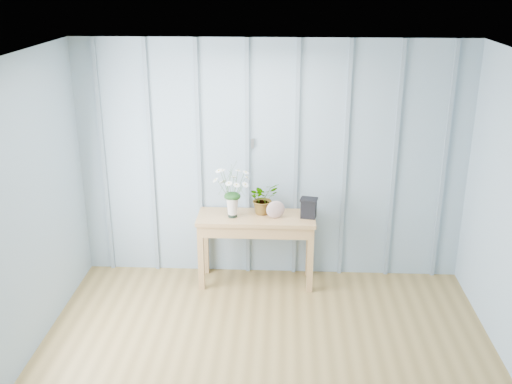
# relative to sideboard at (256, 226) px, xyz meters

# --- Properties ---
(room_shell) EXTENTS (4.00, 4.50, 2.50)m
(room_shell) POSITION_rel_sideboard_xyz_m (0.15, -1.08, 1.35)
(room_shell) COLOR #8FA6B7
(room_shell) RESTS_ON ground
(sideboard) EXTENTS (1.20, 0.45, 0.75)m
(sideboard) POSITION_rel_sideboard_xyz_m (0.00, 0.00, 0.00)
(sideboard) COLOR #AA7E4B
(sideboard) RESTS_ON ground
(daisy_vase) EXTENTS (0.41, 0.31, 0.58)m
(daisy_vase) POSITION_rel_sideboard_xyz_m (-0.24, -0.03, 0.48)
(daisy_vase) COLOR black
(daisy_vase) RESTS_ON sideboard
(spider_plant) EXTENTS (0.39, 0.38, 0.33)m
(spider_plant) POSITION_rel_sideboard_xyz_m (0.07, 0.09, 0.28)
(spider_plant) COLOR #133D15
(spider_plant) RESTS_ON sideboard
(felt_disc_vessel) EXTENTS (0.19, 0.09, 0.19)m
(felt_disc_vessel) POSITION_rel_sideboard_xyz_m (0.20, -0.05, 0.21)
(felt_disc_vessel) COLOR #864752
(felt_disc_vessel) RESTS_ON sideboard
(carved_box) EXTENTS (0.19, 0.16, 0.20)m
(carved_box) POSITION_rel_sideboard_xyz_m (0.53, -0.01, 0.22)
(carved_box) COLOR black
(carved_box) RESTS_ON sideboard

